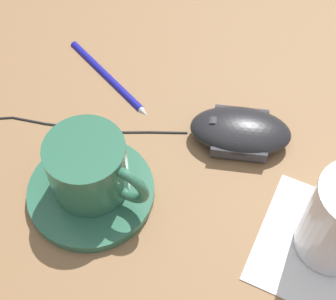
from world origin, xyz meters
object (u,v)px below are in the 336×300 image
saucer (91,192)px  coffee_cup (90,168)px  computer_mouse (240,131)px  pen (108,75)px

saucer → coffee_cup: size_ratio=1.27×
computer_mouse → saucer: bearing=25.3°
coffee_cup → pen: 0.16m
computer_mouse → pen: size_ratio=0.98×
saucer → computer_mouse: 0.17m
saucer → coffee_cup: bearing=-122.6°
saucer → pen: bearing=-91.0°
saucer → coffee_cup: (-0.00, -0.00, 0.04)m
saucer → pen: size_ratio=1.09×
saucer → computer_mouse: computer_mouse is taller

